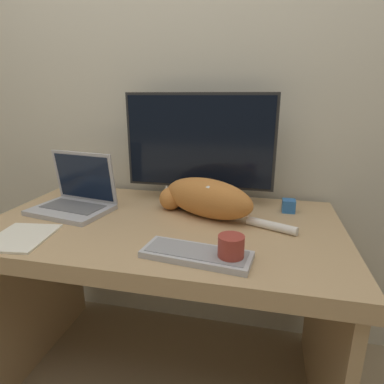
{
  "coord_description": "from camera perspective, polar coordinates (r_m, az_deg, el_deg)",
  "views": [
    {
      "loc": [
        0.36,
        -0.72,
        1.22
      ],
      "look_at": [
        0.12,
        0.34,
        0.89
      ],
      "focal_mm": 30.0,
      "sensor_mm": 36.0,
      "label": 1
    }
  ],
  "objects": [
    {
      "name": "wall_back",
      "position": [
        1.59,
        -0.58,
        19.63
      ],
      "size": [
        6.4,
        0.06,
        2.6
      ],
      "color": "beige",
      "rests_on": "ground_plane"
    },
    {
      "name": "desk",
      "position": [
        1.32,
        -4.99,
        -11.91
      ],
      "size": [
        1.35,
        0.77,
        0.75
      ],
      "color": "tan",
      "rests_on": "ground_plane"
    },
    {
      "name": "monitor",
      "position": [
        1.4,
        1.25,
        7.48
      ],
      "size": [
        0.65,
        0.23,
        0.48
      ],
      "color": "#282828",
      "rests_on": "desk"
    },
    {
      "name": "laptop",
      "position": [
        1.44,
        -20.04,
        -1.18
      ],
      "size": [
        0.35,
        0.28,
        0.24
      ],
      "rotation": [
        0.0,
        0.0,
        -0.18
      ],
      "color": "#B7B7BC",
      "rests_on": "desk"
    },
    {
      "name": "external_keyboard",
      "position": [
        0.98,
        0.81,
        -11.0
      ],
      "size": [
        0.34,
        0.16,
        0.02
      ],
      "rotation": [
        0.0,
        0.0,
        -0.12
      ],
      "color": "#BCBCC1",
      "rests_on": "desk"
    },
    {
      "name": "cat",
      "position": [
        1.27,
        2.39,
        -0.98
      ],
      "size": [
        0.56,
        0.28,
        0.16
      ],
      "rotation": [
        0.0,
        0.0,
        -0.4
      ],
      "color": "#C67A38",
      "rests_on": "desk"
    },
    {
      "name": "coffee_mug",
      "position": [
        0.94,
        6.93,
        -10.14
      ],
      "size": [
        0.08,
        0.08,
        0.09
      ],
      "color": "#9E382D",
      "rests_on": "desk"
    },
    {
      "name": "paper_notepad",
      "position": [
        1.25,
        -28.1,
        -7.1
      ],
      "size": [
        0.21,
        0.25,
        0.01
      ],
      "color": "white",
      "rests_on": "desk"
    },
    {
      "name": "small_toy",
      "position": [
        1.4,
        16.79,
        -2.37
      ],
      "size": [
        0.05,
        0.05,
        0.05
      ],
      "color": "#2D6BB7",
      "rests_on": "desk"
    }
  ]
}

